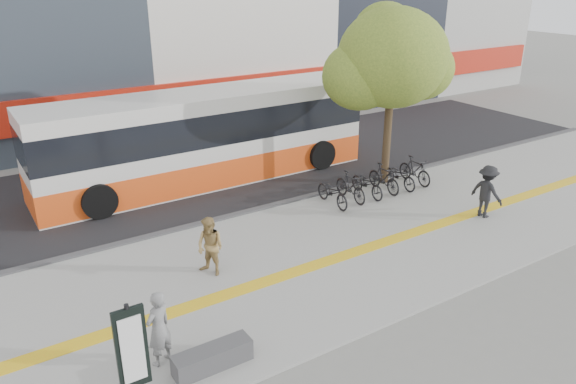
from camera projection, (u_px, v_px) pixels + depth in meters
ground at (290, 302)px, 13.19m from camera, size 120.00×120.00×0.00m
sidewalk at (259, 273)px, 14.35m from camera, size 40.00×7.00×0.08m
tactile_strip at (269, 280)px, 13.94m from camera, size 40.00×0.45×0.01m
street at (157, 185)px, 20.20m from camera, size 40.00×8.00×0.06m
curb at (203, 224)px, 17.06m from camera, size 40.00×0.25×0.14m
bench at (213, 357)px, 10.84m from camera, size 1.60×0.45×0.45m
signboard at (132, 350)px, 9.40m from camera, size 0.55×0.10×2.20m
street_tree at (390, 60)px, 18.85m from camera, size 4.40×3.80×6.31m
bus at (206, 140)px, 20.12m from camera, size 12.36×2.93×3.29m
bicycle_row at (375, 181)px, 19.17m from camera, size 4.35×1.72×0.99m
seated_woman at (159, 328)px, 10.76m from camera, size 0.70×0.60×1.62m
pedestrian_tan at (210, 247)px, 13.98m from camera, size 0.86×0.94×1.57m
pedestrian_dark at (487, 191)px, 17.26m from camera, size 0.70×1.13×1.70m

